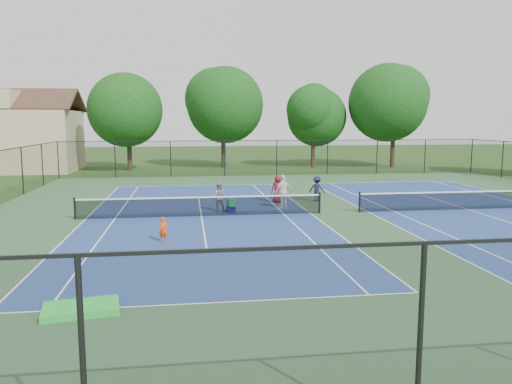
{
  "coord_description": "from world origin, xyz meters",
  "views": [
    {
      "loc": [
        -7.65,
        -24.16,
        4.62
      ],
      "look_at": [
        -4.43,
        -1.0,
        1.3
      ],
      "focal_mm": 35.0,
      "sensor_mm": 36.0,
      "label": 1
    }
  ],
  "objects": [
    {
      "name": "clapboard_house",
      "position": [
        -23.0,
        25.0,
        3.09
      ],
      "size": [
        10.8,
        8.1,
        7.65
      ],
      "color": "tan",
      "rests_on": "ground"
    },
    {
      "name": "tree_back_d",
      "position": [
        13.0,
        24.0,
        6.82
      ],
      "size": [
        7.8,
        7.8,
        10.37
      ],
      "color": "#2D2116",
      "rests_on": "ground"
    },
    {
      "name": "child_player",
      "position": [
        -8.61,
        -5.06,
        0.49
      ],
      "size": [
        0.38,
        0.28,
        0.98
      ],
      "primitive_type": "imported",
      "rotation": [
        0.0,
        0.0,
        -0.13
      ],
      "color": "#EC530F",
      "rests_on": "ground"
    },
    {
      "name": "court_pad",
      "position": [
        0.0,
        0.0,
        0.0
      ],
      "size": [
        36.0,
        36.0,
        0.01
      ],
      "primitive_type": "cube",
      "color": "#2D5132",
      "rests_on": "ground"
    },
    {
      "name": "perimeter_fence",
      "position": [
        0.0,
        0.0,
        1.6
      ],
      "size": [
        36.08,
        36.08,
        3.02
      ],
      "color": "black",
      "rests_on": "ground"
    },
    {
      "name": "green_tarp",
      "position": [
        -10.28,
        -12.05,
        0.09
      ],
      "size": [
        1.95,
        1.38,
        0.17
      ],
      "primitive_type": "cube",
      "rotation": [
        0.0,
        0.0,
        0.17
      ],
      "color": "green",
      "rests_on": "ground"
    },
    {
      "name": "ball_hopper",
      "position": [
        -5.48,
        0.8,
        0.52
      ],
      "size": [
        0.42,
        0.39,
        0.39
      ],
      "primitive_type": "cube",
      "rotation": [
        0.0,
        0.0,
        0.42
      ],
      "color": "green",
      "rests_on": "ball_crate"
    },
    {
      "name": "tree_back_a",
      "position": [
        -13.0,
        24.0,
        6.04
      ],
      "size": [
        6.8,
        6.8,
        9.15
      ],
      "color": "#2D2116",
      "rests_on": "ground"
    },
    {
      "name": "bystander_b",
      "position": [
        -0.19,
        3.77,
        0.73
      ],
      "size": [
        1.09,
        0.96,
        1.47
      ],
      "primitive_type": "imported",
      "rotation": [
        0.0,
        0.0,
        2.59
      ],
      "color": "#181C35",
      "rests_on": "ground"
    },
    {
      "name": "tennis_court_right",
      "position": [
        7.0,
        0.0,
        0.1
      ],
      "size": [
        12.0,
        23.83,
        1.07
      ],
      "color": "navy",
      "rests_on": "ground"
    },
    {
      "name": "bystander_c",
      "position": [
        -2.54,
        3.58,
        0.8
      ],
      "size": [
        0.85,
        0.63,
        1.59
      ],
      "primitive_type": "imported",
      "rotation": [
        0.0,
        0.0,
        2.97
      ],
      "color": "maroon",
      "rests_on": "ground"
    },
    {
      "name": "instructor",
      "position": [
        -6.07,
        1.3,
        0.76
      ],
      "size": [
        0.77,
        0.61,
        1.52
      ],
      "primitive_type": "imported",
      "rotation": [
        0.0,
        0.0,
        3.09
      ],
      "color": "gray",
      "rests_on": "ground"
    },
    {
      "name": "ground",
      "position": [
        0.0,
        0.0,
        0.0
      ],
      "size": [
        140.0,
        140.0,
        0.0
      ],
      "primitive_type": "plane",
      "color": "#234716",
      "rests_on": "ground"
    },
    {
      "name": "tree_back_c",
      "position": [
        5.0,
        25.0,
        5.48
      ],
      "size": [
        6.0,
        6.0,
        8.4
      ],
      "color": "#2D2116",
      "rests_on": "ground"
    },
    {
      "name": "tennis_court_left",
      "position": [
        -7.0,
        0.0,
        0.1
      ],
      "size": [
        12.0,
        23.83,
        1.07
      ],
      "color": "navy",
      "rests_on": "ground"
    },
    {
      "name": "tree_back_b",
      "position": [
        -4.0,
        26.0,
        6.6
      ],
      "size": [
        7.6,
        7.6,
        10.03
      ],
      "color": "#2D2116",
      "rests_on": "ground"
    },
    {
      "name": "ball_crate",
      "position": [
        -5.48,
        0.8,
        0.16
      ],
      "size": [
        0.49,
        0.41,
        0.33
      ],
      "primitive_type": "cube",
      "rotation": [
        0.0,
        0.0,
        0.33
      ],
      "color": "navy",
      "rests_on": "ground"
    },
    {
      "name": "bystander_a",
      "position": [
        -2.57,
        1.79,
        0.9
      ],
      "size": [
        1.14,
        0.88,
        1.8
      ],
      "primitive_type": "imported",
      "rotation": [
        0.0,
        0.0,
        3.63
      ],
      "color": "white",
      "rests_on": "ground"
    }
  ]
}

